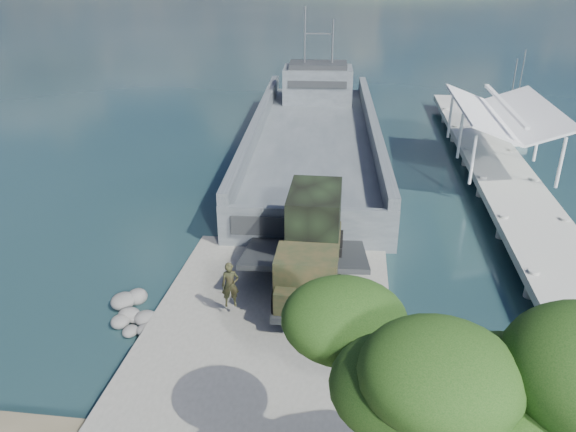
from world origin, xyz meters
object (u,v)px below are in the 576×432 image
object	(u,v)px
sailboat_far	(516,113)
overhang_tree	(502,417)
landing_craft	(314,145)
military_truck	(312,242)
pier	(500,160)
sailboat_near	(506,133)
soldier	(231,293)

from	to	relation	value
sailboat_far	overhang_tree	world-z (taller)	overhang_tree
landing_craft	military_truck	distance (m)	19.22
military_truck	sailboat_far	distance (m)	37.41
overhang_tree	pier	bearing A→B (deg)	76.86
military_truck	sailboat_far	size ratio (longest dim) A/B	1.28
pier	sailboat_near	bearing A→B (deg)	74.62
sailboat_near	sailboat_far	distance (m)	7.46
military_truck	soldier	xyz separation A→B (m)	(-3.10, -3.24, -0.93)
sailboat_near	sailboat_far	bearing A→B (deg)	59.97
pier	overhang_tree	distance (m)	30.16
landing_craft	overhang_tree	xyz separation A→B (m)	(6.19, -33.00, 5.15)
sailboat_near	sailboat_far	world-z (taller)	sailboat_near
soldier	sailboat_far	world-z (taller)	sailboat_far
landing_craft	military_truck	world-z (taller)	landing_craft
military_truck	soldier	size ratio (longest dim) A/B	4.20
pier	military_truck	world-z (taller)	pier
landing_craft	sailboat_near	size ratio (longest dim) A/B	5.53
overhang_tree	military_truck	bearing A→B (deg)	109.16
soldier	sailboat_near	bearing A→B (deg)	43.79
soldier	sailboat_near	world-z (taller)	sailboat_near
military_truck	soldier	bearing A→B (deg)	-134.03
landing_craft	overhang_tree	size ratio (longest dim) A/B	4.51
landing_craft	sailboat_near	xyz separation A→B (m)	(16.00, 7.05, -0.54)
military_truck	sailboat_far	bearing A→B (deg)	62.48
military_truck	soldier	distance (m)	4.58
landing_craft	soldier	size ratio (longest dim) A/B	18.87
sailboat_near	sailboat_far	size ratio (longest dim) A/B	1.04
sailboat_near	sailboat_far	xyz separation A→B (m)	(2.49, 7.03, -0.01)
pier	sailboat_far	world-z (taller)	sailboat_far
pier	soldier	distance (m)	23.56
pier	military_truck	distance (m)	19.11
soldier	pier	bearing A→B (deg)	36.25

